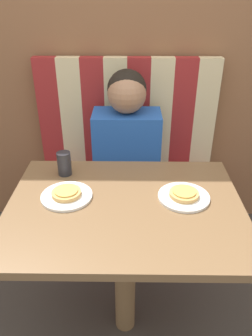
{
  "coord_description": "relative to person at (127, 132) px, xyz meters",
  "views": [
    {
      "loc": [
        0.02,
        -1.1,
        1.58
      ],
      "look_at": [
        0.0,
        0.34,
        0.75
      ],
      "focal_mm": 35.0,
      "sensor_mm": 36.0,
      "label": 1
    }
  ],
  "objects": [
    {
      "name": "drinking_cup",
      "position": [
        -0.29,
        -0.45,
        0.03
      ],
      "size": [
        0.06,
        0.06,
        0.11
      ],
      "color": "#232328",
      "rests_on": "dining_table"
    },
    {
      "name": "wall_back",
      "position": [
        0.0,
        0.29,
        0.5
      ],
      "size": [
        7.0,
        0.05,
        2.6
      ],
      "color": "brown",
      "rests_on": "ground_plane"
    },
    {
      "name": "dining_table",
      "position": [
        0.0,
        -0.69,
        -0.13
      ],
      "size": [
        0.98,
        0.74,
        0.78
      ],
      "color": "brown",
      "rests_on": "ground_plane"
    },
    {
      "name": "person",
      "position": [
        0.0,
        0.0,
        0.0
      ],
      "size": [
        0.4,
        0.25,
        0.72
      ],
      "color": "#2356B2",
      "rests_on": "booth_seat"
    },
    {
      "name": "booth_backrest",
      "position": [
        0.0,
        0.2,
        0.02
      ],
      "size": [
        1.13,
        0.06,
        0.75
      ],
      "color": "maroon",
      "rests_on": "booth_seat"
    },
    {
      "name": "pizza_left",
      "position": [
        -0.25,
        -0.64,
        -0.0
      ],
      "size": [
        0.13,
        0.13,
        0.02
      ],
      "color": "tan",
      "rests_on": "plate_left"
    },
    {
      "name": "pizza_right",
      "position": [
        0.25,
        -0.64,
        -0.0
      ],
      "size": [
        0.13,
        0.13,
        0.02
      ],
      "color": "tan",
      "rests_on": "plate_right"
    },
    {
      "name": "plate_right",
      "position": [
        0.25,
        -0.64,
        -0.02
      ],
      "size": [
        0.22,
        0.22,
        0.01
      ],
      "color": "white",
      "rests_on": "dining_table"
    },
    {
      "name": "ground_plane",
      "position": [
        0.0,
        -0.69,
        -0.8
      ],
      "size": [
        12.0,
        12.0,
        0.0
      ],
      "primitive_type": "plane",
      "color": "#38332D"
    },
    {
      "name": "booth_seat",
      "position": [
        0.0,
        -0.0,
        -0.58
      ],
      "size": [
        1.13,
        0.48,
        0.44
      ],
      "color": "maroon",
      "rests_on": "ground_plane"
    },
    {
      "name": "plate_left",
      "position": [
        -0.25,
        -0.64,
        -0.02
      ],
      "size": [
        0.22,
        0.22,
        0.01
      ],
      "color": "white",
      "rests_on": "dining_table"
    }
  ]
}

